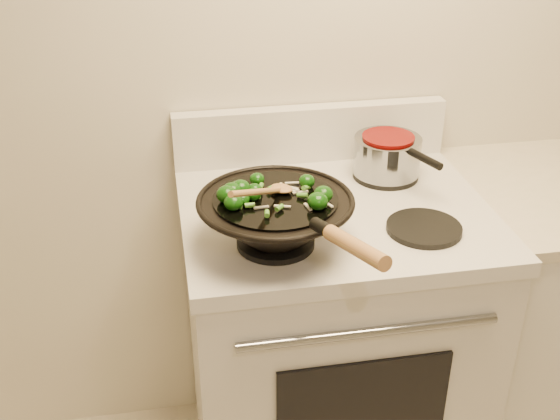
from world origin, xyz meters
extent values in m
plane|color=beige|center=(0.00, 1.50, 1.30)|extent=(3.50, 0.00, 3.50)
cube|color=silver|center=(-0.14, 1.17, 0.44)|extent=(0.76, 0.64, 0.88)
cube|color=silver|center=(-0.14, 1.17, 0.90)|extent=(0.78, 0.66, 0.04)
cube|color=silver|center=(-0.14, 1.47, 1.00)|extent=(0.78, 0.05, 0.16)
cylinder|color=gray|center=(-0.14, 0.84, 0.78)|extent=(0.60, 0.02, 0.02)
cube|color=black|center=(-0.14, 0.84, 0.55)|extent=(0.42, 0.01, 0.28)
cylinder|color=black|center=(-0.32, 1.02, 0.93)|extent=(0.18, 0.18, 0.01)
cylinder|color=black|center=(0.04, 1.02, 0.93)|extent=(0.18, 0.18, 0.01)
cylinder|color=black|center=(-0.32, 1.32, 0.93)|extent=(0.18, 0.18, 0.01)
cylinder|color=black|center=(0.04, 1.32, 0.93)|extent=(0.18, 0.18, 0.01)
torus|color=black|center=(-0.32, 1.02, 1.04)|extent=(0.36, 0.36, 0.01)
cylinder|color=black|center=(-0.32, 1.02, 1.04)|extent=(0.28, 0.28, 0.01)
cylinder|color=black|center=(-0.26, 0.83, 1.07)|extent=(0.04, 0.06, 0.04)
cylinder|color=#A27140|center=(-0.22, 0.72, 1.09)|extent=(0.09, 0.19, 0.06)
ellipsoid|color=#0E3B09|center=(-0.42, 0.99, 1.06)|extent=(0.04, 0.04, 0.04)
cylinder|color=#417A2C|center=(-0.40, 0.99, 1.05)|extent=(0.02, 0.02, 0.01)
ellipsoid|color=#0E3B09|center=(-0.41, 1.04, 1.06)|extent=(0.04, 0.04, 0.04)
ellipsoid|color=#0E3B09|center=(-0.40, 1.06, 1.06)|extent=(0.04, 0.04, 0.03)
ellipsoid|color=#0E3B09|center=(-0.37, 1.02, 1.05)|extent=(0.03, 0.03, 0.03)
cylinder|color=#417A2C|center=(-0.36, 1.02, 1.05)|extent=(0.01, 0.02, 0.02)
ellipsoid|color=#0E3B09|center=(-0.22, 0.99, 1.06)|extent=(0.04, 0.04, 0.04)
ellipsoid|color=#0E3B09|center=(-0.35, 1.09, 1.06)|extent=(0.03, 0.03, 0.03)
ellipsoid|color=#0E3B09|center=(-0.36, 1.04, 1.05)|extent=(0.03, 0.03, 0.03)
cylinder|color=#417A2C|center=(-0.35, 1.04, 1.05)|extent=(0.02, 0.02, 0.02)
ellipsoid|color=#0E3B09|center=(-0.39, 1.05, 1.06)|extent=(0.04, 0.04, 0.04)
ellipsoid|color=#0E3B09|center=(-0.43, 1.02, 1.06)|extent=(0.05, 0.05, 0.04)
ellipsoid|color=#0E3B09|center=(-0.24, 0.96, 1.06)|extent=(0.05, 0.05, 0.04)
cylinder|color=#417A2C|center=(-0.22, 0.96, 1.05)|extent=(0.02, 0.01, 0.01)
ellipsoid|color=#0E3B09|center=(-0.24, 1.06, 1.06)|extent=(0.04, 0.04, 0.03)
ellipsoid|color=#0E3B09|center=(-0.39, 1.00, 1.05)|extent=(0.03, 0.03, 0.03)
cube|color=beige|center=(-0.27, 1.03, 1.04)|extent=(0.03, 0.03, 0.00)
cube|color=beige|center=(-0.21, 0.97, 1.04)|extent=(0.02, 0.04, 0.00)
cube|color=beige|center=(-0.28, 1.06, 1.04)|extent=(0.04, 0.03, 0.00)
cube|color=beige|center=(-0.37, 1.04, 1.04)|extent=(0.03, 0.02, 0.00)
cube|color=beige|center=(-0.27, 1.08, 1.04)|extent=(0.03, 0.01, 0.00)
cube|color=beige|center=(-0.26, 0.96, 1.04)|extent=(0.01, 0.03, 0.00)
cube|color=beige|center=(-0.39, 1.08, 1.04)|extent=(0.04, 0.02, 0.00)
cube|color=beige|center=(-0.42, 1.08, 1.04)|extent=(0.01, 0.04, 0.00)
cube|color=beige|center=(-0.28, 1.06, 1.04)|extent=(0.04, 0.04, 0.00)
cube|color=beige|center=(-0.31, 0.97, 1.04)|extent=(0.04, 0.02, 0.00)
cube|color=beige|center=(-0.26, 1.03, 1.04)|extent=(0.04, 0.01, 0.00)
cube|color=beige|center=(-0.36, 0.98, 1.04)|extent=(0.03, 0.01, 0.00)
cylinder|color=#4D902E|center=(-0.32, 0.96, 1.05)|extent=(0.02, 0.02, 0.02)
cylinder|color=#4D902E|center=(-0.24, 1.04, 1.05)|extent=(0.02, 0.03, 0.01)
cylinder|color=#4D902E|center=(-0.38, 0.98, 1.05)|extent=(0.02, 0.02, 0.01)
cylinder|color=#4D902E|center=(-0.32, 1.06, 1.05)|extent=(0.03, 0.03, 0.02)
cylinder|color=#4D902E|center=(-0.26, 1.01, 1.05)|extent=(0.02, 0.02, 0.01)
cylinder|color=#4D902E|center=(-0.34, 1.07, 1.05)|extent=(0.02, 0.02, 0.01)
cylinder|color=#4D902E|center=(-0.35, 0.94, 1.05)|extent=(0.02, 0.03, 0.02)
sphere|color=beige|center=(-0.29, 1.05, 1.05)|extent=(0.01, 0.01, 0.01)
sphere|color=beige|center=(-0.31, 1.05, 1.05)|extent=(0.01, 0.01, 0.01)
sphere|color=beige|center=(-0.30, 1.08, 1.05)|extent=(0.01, 0.01, 0.01)
sphere|color=beige|center=(-0.34, 1.10, 1.05)|extent=(0.01, 0.01, 0.01)
sphere|color=beige|center=(-0.38, 1.04, 1.05)|extent=(0.01, 0.01, 0.01)
ellipsoid|color=#A27140|center=(-0.30, 1.05, 1.05)|extent=(0.07, 0.07, 0.01)
cylinder|color=#A27140|center=(-0.37, 0.96, 1.09)|extent=(0.14, 0.18, 0.10)
cylinder|color=gray|center=(0.04, 1.32, 0.98)|extent=(0.18, 0.18, 0.10)
cylinder|color=#620604|center=(0.04, 1.32, 1.04)|extent=(0.14, 0.14, 0.01)
cylinder|color=black|center=(0.10, 1.18, 1.03)|extent=(0.06, 0.11, 0.02)
camera|label=1|loc=(-0.55, -0.34, 1.77)|focal=45.00mm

